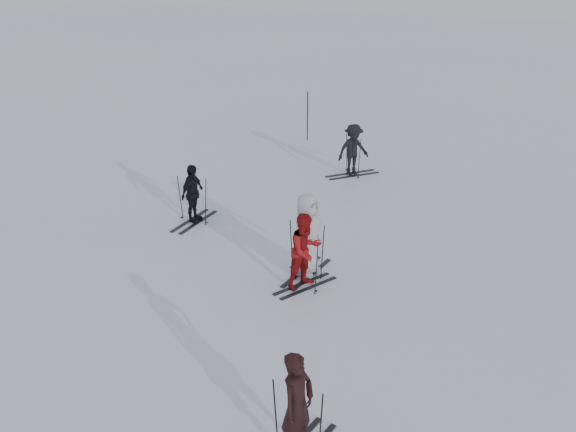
# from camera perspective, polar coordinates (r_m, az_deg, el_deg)

# --- Properties ---
(ground) EXTENTS (120.00, 120.00, 0.00)m
(ground) POSITION_cam_1_polar(r_m,az_deg,el_deg) (14.57, -1.79, -4.99)
(ground) COLOR silver
(ground) RESTS_ON ground
(skier_near_dark) EXTENTS (0.48, 0.66, 1.68)m
(skier_near_dark) POSITION_cam_1_polar(r_m,az_deg,el_deg) (9.34, 0.84, -16.66)
(skier_near_dark) COLOR black
(skier_near_dark) RESTS_ON ground
(skier_red) EXTENTS (0.91, 1.00, 1.66)m
(skier_red) POSITION_cam_1_polar(r_m,az_deg,el_deg) (13.59, 1.56, -3.20)
(skier_red) COLOR maroon
(skier_red) RESTS_ON ground
(skier_grey) EXTENTS (0.65, 0.95, 1.88)m
(skier_grey) POSITION_cam_1_polar(r_m,az_deg,el_deg) (14.09, 1.69, -1.74)
(skier_grey) COLOR #ACB1B6
(skier_grey) RESTS_ON ground
(skier_uphill_left) EXTENTS (0.40, 0.92, 1.56)m
(skier_uphill_left) POSITION_cam_1_polar(r_m,az_deg,el_deg) (17.07, -8.49, 1.91)
(skier_uphill_left) COLOR black
(skier_uphill_left) RESTS_ON ground
(skier_uphill_far) EXTENTS (1.15, 1.21, 1.65)m
(skier_uphill_far) POSITION_cam_1_polar(r_m,az_deg,el_deg) (20.61, 5.81, 5.82)
(skier_uphill_far) COLOR black
(skier_uphill_far) RESTS_ON ground
(skis_near_dark) EXTENTS (1.80, 1.11, 1.24)m
(skis_near_dark) POSITION_cam_1_polar(r_m,az_deg,el_deg) (9.48, 0.83, -17.70)
(skis_near_dark) COLOR black
(skis_near_dark) RESTS_ON ground
(skis_red) EXTENTS (1.80, 1.43, 1.17)m
(skis_red) POSITION_cam_1_polar(r_m,az_deg,el_deg) (13.70, 1.55, -4.14)
(skis_red) COLOR black
(skis_red) RESTS_ON ground
(skis_grey) EXTENTS (1.82, 1.05, 1.29)m
(skis_grey) POSITION_cam_1_polar(r_m,az_deg,el_deg) (14.21, 1.68, -2.82)
(skis_grey) COLOR black
(skis_grey) RESTS_ON ground
(skis_uphill_left) EXTENTS (1.81, 0.99, 1.30)m
(skis_uphill_left) POSITION_cam_1_polar(r_m,az_deg,el_deg) (17.11, -8.46, 1.51)
(skis_uphill_left) COLOR black
(skis_uphill_left) RESTS_ON ground
(skis_uphill_far) EXTENTS (2.04, 1.92, 1.34)m
(skis_uphill_far) POSITION_cam_1_polar(r_m,az_deg,el_deg) (20.66, 5.80, 5.41)
(skis_uphill_far) COLOR black
(skis_uphill_far) RESTS_ON ground
(piste_marker) EXTENTS (0.05, 0.05, 1.86)m
(piste_marker) POSITION_cam_1_polar(r_m,az_deg,el_deg) (24.48, 1.74, 8.89)
(piste_marker) COLOR black
(piste_marker) RESTS_ON ground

